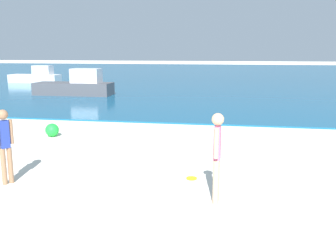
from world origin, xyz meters
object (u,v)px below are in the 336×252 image
person_distant (5,142)px  boat_far (37,77)px  boat_near (76,86)px  beach_ball (52,130)px  person_standing (217,153)px  frisbee (192,178)px

person_distant → boat_far: (-11.62, 22.26, -0.32)m
person_distant → boat_near: size_ratio=0.33×
beach_ball → boat_near: bearing=109.5°
person_distant → beach_ball: size_ratio=3.65×
boat_near → boat_far: (-6.85, 7.82, -0.06)m
person_standing → beach_ball: 6.90m
person_distant → boat_near: 15.21m
person_distant → beach_ball: 4.32m
frisbee → boat_near: (-8.39, 13.52, 0.59)m
boat_far → beach_ball: (10.50, -18.14, -0.33)m
frisbee → boat_near: 15.92m
boat_near → boat_far: 10.40m
boat_far → person_standing: bearing=124.9°
boat_near → beach_ball: 10.95m
frisbee → boat_near: size_ratio=0.05×
frisbee → boat_far: 26.23m
boat_near → boat_far: size_ratio=1.12×
frisbee → boat_far: boat_far is taller
person_standing → frisbee: size_ratio=7.20×
person_standing → boat_far: person_standing is taller
person_distant → beach_ball: (-1.12, 4.12, -0.65)m
person_standing → frisbee: bearing=29.8°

